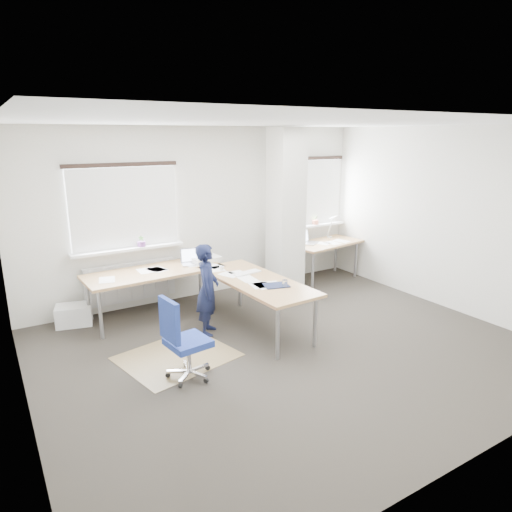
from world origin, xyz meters
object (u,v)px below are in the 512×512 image
desk_main (206,277)px  desk_side (325,244)px  person (208,289)px  task_chair (186,356)px

desk_main → desk_side: (2.76, 0.67, -0.01)m
desk_side → person: size_ratio=1.18×
task_chair → person: bearing=45.7°
person → task_chair: bearing=176.6°
desk_main → desk_side: 2.84m
desk_main → desk_side: size_ratio=1.76×
desk_main → desk_side: bearing=10.6°
desk_main → person: 0.39m
desk_side → task_chair: (-3.66, -2.00, -0.41)m
desk_side → task_chair: size_ratio=1.51×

